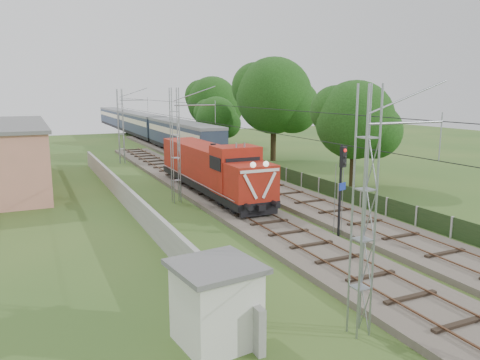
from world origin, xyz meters
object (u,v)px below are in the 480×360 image
relay_hut (216,303)px  signal_post (342,175)px  coach_rake (140,123)px

relay_hut → signal_post: bearing=35.8°
coach_rake → signal_post: size_ratio=13.41×
signal_post → coach_rake: bearing=87.7°
coach_rake → relay_hut: bearing=-100.8°
coach_rake → signal_post: (-2.34, -57.55, 0.93)m
coach_rake → relay_hut: 65.98m
coach_rake → relay_hut: (-12.40, -64.80, -1.18)m
coach_rake → signal_post: bearing=-92.3°
signal_post → relay_hut: (-10.06, -7.25, -2.11)m
signal_post → relay_hut: signal_post is taller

